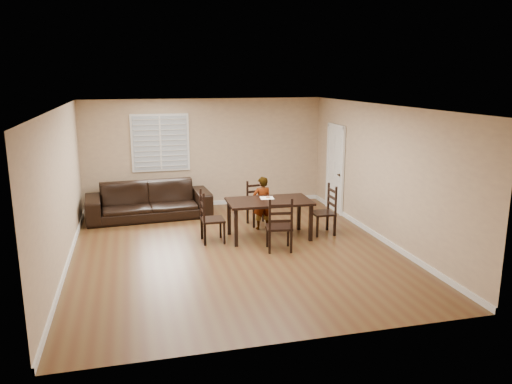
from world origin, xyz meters
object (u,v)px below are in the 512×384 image
child (262,203)px  dining_table (269,204)px  chair_near (256,204)px  chair_right (328,211)px  chair_far (280,228)px  sofa (149,201)px  chair_left (206,219)px  donut (268,197)px

child → dining_table: bearing=82.1°
chair_near → chair_right: (1.28, -1.09, 0.03)m
child → chair_far: bearing=81.5°
dining_table → chair_near: chair_near is taller
child → sofa: size_ratio=0.41×
chair_far → sofa: chair_far is taller
chair_near → chair_left: (-1.29, -1.03, 0.04)m
child → sofa: (-2.33, 1.49, -0.17)m
dining_table → chair_right: 1.30m
child → sofa: 2.77m
chair_left → sofa: size_ratio=0.37×
chair_near → chair_right: size_ratio=0.93×
chair_far → chair_right: (1.32, 0.86, -0.00)m
chair_near → donut: bearing=-97.7°
chair_far → chair_left: bearing=-27.6°
chair_left → chair_near: bearing=-51.3°
dining_table → chair_near: size_ratio=1.76×
dining_table → chair_right: (1.28, -0.03, -0.23)m
chair_right → donut: bearing=-99.3°
dining_table → chair_far: bearing=-91.1°
dining_table → child: bearing=90.0°
child → chair_near: bearing=-95.1°
chair_near → dining_table: bearing=-99.3°
donut → chair_left: bearing=-172.9°
dining_table → chair_far: 0.92m
chair_far → donut: 1.13m
chair_near → chair_far: chair_far is taller
donut → chair_right: bearing=-9.8°
dining_table → chair_left: 1.30m
child → donut: size_ratio=12.66×
chair_right → chair_near: bearing=-130.0°
chair_near → chair_far: 1.95m
dining_table → child: (0.01, 0.61, -0.12)m
dining_table → child: size_ratio=1.47×
donut → chair_near: bearing=91.5°
sofa → chair_far: bearing=-56.3°
chair_near → child: child is taller
chair_right → dining_table: bearing=-90.8°
chair_left → sofa: (-1.03, 2.08, -0.07)m
sofa → chair_left: bearing=-67.1°
chair_far → sofa: size_ratio=0.37×
donut → chair_far: bearing=-93.3°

